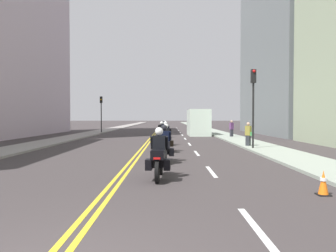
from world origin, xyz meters
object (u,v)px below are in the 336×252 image
Objects in this scene: motorcycle_2 at (165,141)px; motorcycle_5 at (163,131)px; motorcycle_1 at (163,147)px; pedestrian_2 at (247,134)px; parked_truck at (197,123)px; traffic_light_near at (252,94)px; motorcycle_4 at (160,133)px; motorcycle_6 at (163,129)px; traffic_light_far at (100,108)px; pedestrian_0 at (230,129)px; motorcycle_3 at (164,136)px; traffic_cone_0 at (322,183)px; motorcycle_0 at (158,158)px.

motorcycle_2 is 0.98× the size of motorcycle_5.
motorcycle_1 is 8.78m from pedestrian_2.
traffic_light_near is at bearing -83.78° from parked_truck.
motorcycle_1 is at bearing -93.06° from motorcycle_2.
motorcycle_1 is 0.94× the size of motorcycle_5.
motorcycle_6 reaches higher than motorcycle_4.
pedestrian_0 is (14.34, -8.97, -2.27)m from traffic_light_far.
pedestrian_2 is 0.25× the size of parked_truck.
motorcycle_2 is 0.99× the size of motorcycle_3.
traffic_light_far is (-8.08, 26.02, 2.47)m from motorcycle_1.
parked_truck is at bearing 144.17° from pedestrian_2.
motorcycle_1 is at bearing -90.29° from motorcycle_6.
motorcycle_6 is 0.47× the size of traffic_light_far.
motorcycle_5 is at bearing 89.02° from motorcycle_2.
traffic_light_far reaches higher than parked_truck.
motorcycle_3 reaches higher than motorcycle_6.
traffic_light_far is at bearing 147.08° from motorcycle_6.
traffic_light_far is at bearing 110.79° from traffic_cone_0.
parked_truck reaches higher than motorcycle_3.
motorcycle_3 is 0.46× the size of traffic_light_near.
motorcycle_3 reaches higher than pedestrian_0.
parked_truck is at bearing -19.91° from traffic_light_far.
traffic_cone_0 is (4.10, -14.58, -0.34)m from motorcycle_3.
motorcycle_4 is 9.64m from traffic_light_near.
motorcycle_4 is 19.23m from traffic_cone_0.
traffic_cone_0 is 0.13× the size of traffic_light_near.
parked_truck is (3.82, 9.14, 0.61)m from motorcycle_4.
parked_truck is (3.46, 21.85, 0.62)m from motorcycle_1.
motorcycle_1 is at bearing -92.45° from motorcycle_3.
pedestrian_2 is at bearing -82.68° from parked_truck.
pedestrian_2 reaches higher than motorcycle_2.
pedestrian_0 is (6.39, 20.93, 0.18)m from motorcycle_0.
motorcycle_1 is at bearing -99.00° from parked_truck.
motorcycle_6 is (-0.26, 16.89, 0.03)m from motorcycle_2.
traffic_light_far reaches higher than motorcycle_0.
traffic_light_near reaches higher than motorcycle_4.
motorcycle_1 is 7.96m from traffic_light_near.
traffic_light_near is at bearing 42.08° from motorcycle_1.
motorcycle_4 is 15.59m from traffic_light_far.
traffic_cone_0 is at bearing -48.85° from pedestrian_2.
motorcycle_4 is 3.49× the size of traffic_cone_0.
motorcycle_1 is 0.95× the size of motorcycle_3.
pedestrian_2 reaches higher than motorcycle_4.
traffic_light_near is at bearing 10.17° from motorcycle_2.
traffic_light_far is 12.41m from parked_truck.
traffic_light_far is (-12.16, 32.03, 2.82)m from traffic_cone_0.
motorcycle_5 is 1.37× the size of pedestrian_2.
motorcycle_0 reaches higher than motorcycle_4.
motorcycle_5 is 23.03m from traffic_cone_0.
pedestrian_0 reaches higher than motorcycle_1.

